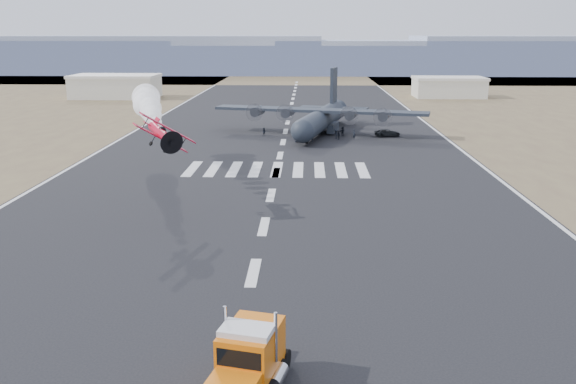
{
  "coord_description": "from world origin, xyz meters",
  "views": [
    {
      "loc": [
        4.25,
        -33.57,
        18.72
      ],
      "look_at": [
        2.46,
        22.34,
        4.0
      ],
      "focal_mm": 38.0,
      "sensor_mm": 36.0,
      "label": 1
    }
  ],
  "objects_px": {
    "aerobatic_biplane": "(162,133)",
    "crew_e": "(296,138)",
    "transport_aircraft": "(322,117)",
    "support_vehicle": "(388,133)",
    "crew_h": "(264,132)",
    "crew_d": "(339,135)",
    "crew_g": "(354,134)",
    "crew_a": "(312,137)",
    "semi_truck": "(248,361)",
    "crew_c": "(336,134)",
    "hangar_left": "(116,86)",
    "crew_f": "(343,131)",
    "hangar_right": "(449,87)",
    "crew_b": "(293,132)"
  },
  "relations": [
    {
      "from": "semi_truck",
      "to": "crew_h",
      "type": "height_order",
      "value": "semi_truck"
    },
    {
      "from": "hangar_right",
      "to": "transport_aircraft",
      "type": "bearing_deg",
      "value": -120.04
    },
    {
      "from": "transport_aircraft",
      "to": "crew_f",
      "type": "distance_m",
      "value": 5.66
    },
    {
      "from": "aerobatic_biplane",
      "to": "crew_f",
      "type": "height_order",
      "value": "aerobatic_biplane"
    },
    {
      "from": "transport_aircraft",
      "to": "crew_d",
      "type": "bearing_deg",
      "value": -55.47
    },
    {
      "from": "transport_aircraft",
      "to": "crew_e",
      "type": "height_order",
      "value": "transport_aircraft"
    },
    {
      "from": "hangar_left",
      "to": "crew_b",
      "type": "distance_m",
      "value": 85.71
    },
    {
      "from": "crew_f",
      "to": "aerobatic_biplane",
      "type": "bearing_deg",
      "value": 14.36
    },
    {
      "from": "crew_a",
      "to": "crew_b",
      "type": "xyz_separation_m",
      "value": [
        -3.51,
        5.46,
        0.06
      ]
    },
    {
      "from": "aerobatic_biplane",
      "to": "crew_e",
      "type": "height_order",
      "value": "aerobatic_biplane"
    },
    {
      "from": "crew_g",
      "to": "crew_h",
      "type": "bearing_deg",
      "value": 37.52
    },
    {
      "from": "crew_d",
      "to": "aerobatic_biplane",
      "type": "bearing_deg",
      "value": -41.08
    },
    {
      "from": "crew_g",
      "to": "transport_aircraft",
      "type": "bearing_deg",
      "value": -4.5
    },
    {
      "from": "crew_g",
      "to": "crew_h",
      "type": "xyz_separation_m",
      "value": [
        -16.39,
        3.0,
        -0.12
      ]
    },
    {
      "from": "support_vehicle",
      "to": "crew_g",
      "type": "bearing_deg",
      "value": 107.44
    },
    {
      "from": "aerobatic_biplane",
      "to": "crew_a",
      "type": "height_order",
      "value": "aerobatic_biplane"
    },
    {
      "from": "crew_a",
      "to": "crew_h",
      "type": "xyz_separation_m",
      "value": [
        -8.89,
        5.41,
        0.01
      ]
    },
    {
      "from": "transport_aircraft",
      "to": "semi_truck",
      "type": "bearing_deg",
      "value": -80.14
    },
    {
      "from": "aerobatic_biplane",
      "to": "support_vehicle",
      "type": "relative_size",
      "value": 1.33
    },
    {
      "from": "aerobatic_biplane",
      "to": "crew_c",
      "type": "distance_m",
      "value": 52.53
    },
    {
      "from": "semi_truck",
      "to": "support_vehicle",
      "type": "height_order",
      "value": "semi_truck"
    },
    {
      "from": "transport_aircraft",
      "to": "support_vehicle",
      "type": "height_order",
      "value": "transport_aircraft"
    },
    {
      "from": "aerobatic_biplane",
      "to": "transport_aircraft",
      "type": "relative_size",
      "value": 0.16
    },
    {
      "from": "crew_c",
      "to": "support_vehicle",
      "type": "bearing_deg",
      "value": 66.53
    },
    {
      "from": "crew_a",
      "to": "crew_d",
      "type": "distance_m",
      "value": 5.2
    },
    {
      "from": "crew_e",
      "to": "crew_g",
      "type": "xyz_separation_m",
      "value": [
        10.31,
        3.21,
        0.12
      ]
    },
    {
      "from": "hangar_right",
      "to": "hangar_left",
      "type": "bearing_deg",
      "value": -177.08
    },
    {
      "from": "semi_truck",
      "to": "aerobatic_biplane",
      "type": "distance_m",
      "value": 35.5
    },
    {
      "from": "transport_aircraft",
      "to": "crew_g",
      "type": "relative_size",
      "value": 22.09
    },
    {
      "from": "hangar_left",
      "to": "support_vehicle",
      "type": "relative_size",
      "value": 5.21
    },
    {
      "from": "crew_h",
      "to": "aerobatic_biplane",
      "type": "bearing_deg",
      "value": -88.94
    },
    {
      "from": "hangar_left",
      "to": "crew_g",
      "type": "distance_m",
      "value": 95.21
    },
    {
      "from": "hangar_left",
      "to": "hangar_right",
      "type": "bearing_deg",
      "value": 2.92
    },
    {
      "from": "crew_b",
      "to": "crew_c",
      "type": "height_order",
      "value": "crew_c"
    },
    {
      "from": "hangar_right",
      "to": "aerobatic_biplane",
      "type": "relative_size",
      "value": 3.27
    },
    {
      "from": "crew_a",
      "to": "crew_f",
      "type": "distance_m",
      "value": 8.36
    },
    {
      "from": "transport_aircraft",
      "to": "crew_h",
      "type": "bearing_deg",
      "value": -144.21
    },
    {
      "from": "transport_aircraft",
      "to": "crew_c",
      "type": "bearing_deg",
      "value": -56.32
    },
    {
      "from": "crew_c",
      "to": "hangar_right",
      "type": "bearing_deg",
      "value": 113.2
    },
    {
      "from": "hangar_right",
      "to": "crew_b",
      "type": "distance_m",
      "value": 84.43
    },
    {
      "from": "support_vehicle",
      "to": "crew_h",
      "type": "relative_size",
      "value": 3.0
    },
    {
      "from": "hangar_right",
      "to": "crew_f",
      "type": "distance_m",
      "value": 79.36
    },
    {
      "from": "transport_aircraft",
      "to": "crew_d",
      "type": "relative_size",
      "value": 24.88
    },
    {
      "from": "crew_f",
      "to": "crew_c",
      "type": "bearing_deg",
      "value": 13.52
    },
    {
      "from": "hangar_left",
      "to": "crew_e",
      "type": "height_order",
      "value": "hangar_left"
    },
    {
      "from": "semi_truck",
      "to": "crew_h",
      "type": "relative_size",
      "value": 5.65
    },
    {
      "from": "semi_truck",
      "to": "crew_e",
      "type": "xyz_separation_m",
      "value": [
        1.14,
        76.78,
        -1.12
      ]
    },
    {
      "from": "support_vehicle",
      "to": "crew_c",
      "type": "distance_m",
      "value": 10.17
    },
    {
      "from": "semi_truck",
      "to": "transport_aircraft",
      "type": "distance_m",
      "value": 87.55
    },
    {
      "from": "transport_aircraft",
      "to": "crew_d",
      "type": "distance_m",
      "value": 8.46
    }
  ]
}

